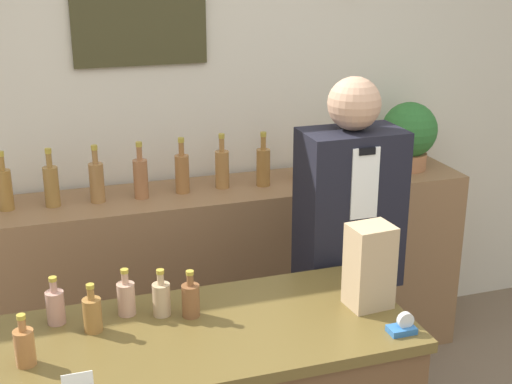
# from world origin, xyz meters

# --- Properties ---
(back_wall) EXTENTS (5.20, 0.09, 2.70)m
(back_wall) POSITION_xyz_m (-0.00, 2.00, 1.36)
(back_wall) COLOR beige
(back_wall) RESTS_ON ground_plane
(back_shelf) EXTENTS (2.39, 0.45, 0.99)m
(back_shelf) POSITION_xyz_m (0.16, 1.72, 0.50)
(back_shelf) COLOR #8E6642
(back_shelf) RESTS_ON ground_plane
(shopkeeper) EXTENTS (0.42, 0.26, 1.65)m
(shopkeeper) POSITION_xyz_m (0.42, 1.00, 0.82)
(shopkeeper) COLOR black
(shopkeeper) RESTS_ON ground_plane
(potted_plant) EXTENTS (0.30, 0.30, 0.36)m
(potted_plant) POSITION_xyz_m (1.11, 1.73, 1.19)
(potted_plant) COLOR #B27047
(potted_plant) RESTS_ON back_shelf
(paper_bag) EXTENTS (0.16, 0.14, 0.31)m
(paper_bag) POSITION_xyz_m (0.27, 0.50, 1.08)
(paper_bag) COLOR tan
(paper_bag) RESTS_ON display_counter
(tape_dispenser) EXTENTS (0.09, 0.06, 0.07)m
(tape_dispenser) POSITION_xyz_m (0.29, 0.29, 0.95)
(tape_dispenser) COLOR #2D66A8
(tape_dispenser) RESTS_ON display_counter
(price_card_left) EXTENTS (0.09, 0.02, 0.06)m
(price_card_left) POSITION_xyz_m (-0.76, 0.29, 0.95)
(price_card_left) COLOR white
(price_card_left) RESTS_ON display_counter
(counter_bottle_0) EXTENTS (0.06, 0.06, 0.17)m
(counter_bottle_0) POSITION_xyz_m (-0.90, 0.48, 0.99)
(counter_bottle_0) COLOR #A66937
(counter_bottle_0) RESTS_ON display_counter
(counter_bottle_1) EXTENTS (0.06, 0.06, 0.17)m
(counter_bottle_1) POSITION_xyz_m (-0.80, 0.72, 0.99)
(counter_bottle_1) COLOR tan
(counter_bottle_1) RESTS_ON display_counter
(counter_bottle_2) EXTENTS (0.06, 0.06, 0.17)m
(counter_bottle_2) POSITION_xyz_m (-0.69, 0.63, 0.99)
(counter_bottle_2) COLOR olive
(counter_bottle_2) RESTS_ON display_counter
(counter_bottle_3) EXTENTS (0.06, 0.06, 0.17)m
(counter_bottle_3) POSITION_xyz_m (-0.56, 0.71, 0.99)
(counter_bottle_3) COLOR tan
(counter_bottle_3) RESTS_ON display_counter
(counter_bottle_4) EXTENTS (0.06, 0.06, 0.17)m
(counter_bottle_4) POSITION_xyz_m (-0.45, 0.66, 0.99)
(counter_bottle_4) COLOR tan
(counter_bottle_4) RESTS_ON display_counter
(counter_bottle_5) EXTENTS (0.06, 0.06, 0.17)m
(counter_bottle_5) POSITION_xyz_m (-0.35, 0.62, 0.99)
(counter_bottle_5) COLOR brown
(counter_bottle_5) RESTS_ON display_counter
(shelf_bottle_0) EXTENTS (0.07, 0.07, 0.28)m
(shelf_bottle_0) POSITION_xyz_m (-0.96, 1.73, 1.10)
(shelf_bottle_0) COLOR olive
(shelf_bottle_0) RESTS_ON back_shelf
(shelf_bottle_1) EXTENTS (0.07, 0.07, 0.28)m
(shelf_bottle_1) POSITION_xyz_m (-0.75, 1.72, 1.10)
(shelf_bottle_1) COLOR olive
(shelf_bottle_1) RESTS_ON back_shelf
(shelf_bottle_2) EXTENTS (0.07, 0.07, 0.28)m
(shelf_bottle_2) POSITION_xyz_m (-0.55, 1.71, 1.10)
(shelf_bottle_2) COLOR #9D6D3B
(shelf_bottle_2) RESTS_ON back_shelf
(shelf_bottle_3) EXTENTS (0.07, 0.07, 0.28)m
(shelf_bottle_3) POSITION_xyz_m (-0.34, 1.70, 1.10)
(shelf_bottle_3) COLOR #A3663D
(shelf_bottle_3) RESTS_ON back_shelf
(shelf_bottle_4) EXTENTS (0.07, 0.07, 0.28)m
(shelf_bottle_4) POSITION_xyz_m (-0.14, 1.72, 1.10)
(shelf_bottle_4) COLOR #9F6635
(shelf_bottle_4) RESTS_ON back_shelf
(shelf_bottle_5) EXTENTS (0.07, 0.07, 0.28)m
(shelf_bottle_5) POSITION_xyz_m (0.07, 1.73, 1.10)
(shelf_bottle_5) COLOR #A46F3A
(shelf_bottle_5) RESTS_ON back_shelf
(shelf_bottle_6) EXTENTS (0.07, 0.07, 0.28)m
(shelf_bottle_6) POSITION_xyz_m (0.27, 1.70, 1.10)
(shelf_bottle_6) COLOR #9B6831
(shelf_bottle_6) RESTS_ON back_shelf
(shelf_bottle_7) EXTENTS (0.07, 0.07, 0.28)m
(shelf_bottle_7) POSITION_xyz_m (0.48, 1.72, 1.10)
(shelf_bottle_7) COLOR #9D6937
(shelf_bottle_7) RESTS_ON back_shelf
(shelf_bottle_8) EXTENTS (0.07, 0.07, 0.28)m
(shelf_bottle_8) POSITION_xyz_m (0.68, 1.72, 1.10)
(shelf_bottle_8) COLOR #98633B
(shelf_bottle_8) RESTS_ON back_shelf
(shelf_bottle_9) EXTENTS (0.07, 0.07, 0.28)m
(shelf_bottle_9) POSITION_xyz_m (0.89, 1.73, 1.10)
(shelf_bottle_9) COLOR #A56734
(shelf_bottle_9) RESTS_ON back_shelf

